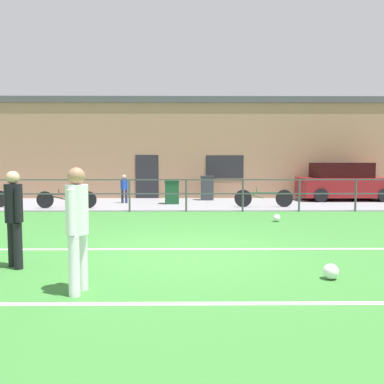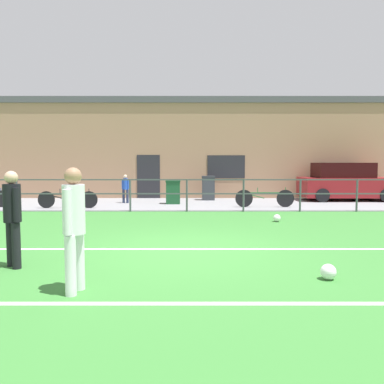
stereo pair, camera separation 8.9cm
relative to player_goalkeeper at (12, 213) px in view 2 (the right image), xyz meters
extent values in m
cube|color=#387A33|center=(2.75, 1.25, -0.92)|extent=(60.00, 44.00, 0.04)
cube|color=white|center=(2.75, 1.33, -0.90)|extent=(36.00, 0.11, 0.00)
cube|color=white|center=(2.75, -1.64, -0.90)|extent=(36.00, 0.11, 0.00)
cube|color=gray|center=(2.75, 9.75, -0.89)|extent=(48.00, 5.00, 0.02)
cylinder|color=#474C51|center=(-3.25, 7.25, -0.33)|extent=(0.07, 0.07, 1.15)
cylinder|color=#474C51|center=(-1.25, 7.25, -0.33)|extent=(0.07, 0.07, 1.15)
cylinder|color=#474C51|center=(0.75, 7.25, -0.33)|extent=(0.07, 0.07, 1.15)
cylinder|color=#474C51|center=(2.75, 7.25, -0.33)|extent=(0.07, 0.07, 1.15)
cylinder|color=#474C51|center=(4.75, 7.25, -0.33)|extent=(0.07, 0.07, 1.15)
cylinder|color=#474C51|center=(6.75, 7.25, -0.33)|extent=(0.07, 0.07, 1.15)
cylinder|color=#474C51|center=(8.75, 7.25, -0.33)|extent=(0.07, 0.07, 1.15)
cube|color=#474C51|center=(2.75, 7.25, 0.23)|extent=(36.00, 0.04, 0.04)
cube|color=#474C51|center=(2.75, 7.25, -0.27)|extent=(36.00, 0.04, 0.04)
cube|color=#A37A5B|center=(2.75, 13.45, 1.38)|extent=(28.00, 2.40, 4.57)
cube|color=#232328|center=(0.84, 12.23, 0.15)|extent=(1.10, 0.04, 2.10)
cube|color=#232328|center=(4.58, 12.23, 0.63)|extent=(1.80, 0.04, 1.10)
cube|color=#4C4C51|center=(2.75, 13.45, 3.82)|extent=(28.00, 2.56, 0.30)
cylinder|color=black|center=(-0.08, 0.08, -0.53)|extent=(0.14, 0.14, 0.75)
cylinder|color=black|center=(0.08, -0.08, -0.53)|extent=(0.14, 0.14, 0.75)
cylinder|color=black|center=(0.00, 0.00, 0.16)|extent=(0.28, 0.28, 0.62)
sphere|color=tan|center=(0.00, 0.00, 0.58)|extent=(0.21, 0.21, 0.21)
cylinder|color=black|center=(-0.12, 0.12, 0.15)|extent=(0.10, 0.10, 0.56)
cylinder|color=black|center=(0.12, -0.12, 0.15)|extent=(0.10, 0.10, 0.56)
cylinder|color=white|center=(1.37, -1.35, -0.51)|extent=(0.14, 0.14, 0.79)
cylinder|color=white|center=(1.41, -1.11, -0.51)|extent=(0.14, 0.14, 0.79)
cylinder|color=white|center=(1.39, -1.23, 0.21)|extent=(0.29, 0.29, 0.65)
sphere|color=#A37556|center=(1.39, -1.23, 0.65)|extent=(0.22, 0.22, 0.22)
cylinder|color=white|center=(1.36, -1.40, 0.19)|extent=(0.10, 0.10, 0.58)
cylinder|color=white|center=(1.41, -1.06, 0.19)|extent=(0.10, 0.10, 0.58)
sphere|color=white|center=(5.42, 4.91, -0.80)|extent=(0.21, 0.21, 0.21)
sphere|color=white|center=(4.95, -0.67, -0.79)|extent=(0.23, 0.23, 0.23)
cylinder|color=#232D4C|center=(0.20, 9.95, -0.60)|extent=(0.10, 0.10, 0.57)
cylinder|color=#232D4C|center=(0.03, 9.99, -0.60)|extent=(0.10, 0.10, 0.57)
cylinder|color=blue|center=(0.11, 9.97, -0.08)|extent=(0.21, 0.21, 0.47)
sphere|color=beige|center=(0.11, 9.97, 0.24)|extent=(0.16, 0.16, 0.16)
cylinder|color=blue|center=(0.24, 9.94, -0.09)|extent=(0.07, 0.07, 0.42)
cylinder|color=blue|center=(-0.01, 10.01, -0.09)|extent=(0.07, 0.07, 0.42)
cube|color=maroon|center=(9.96, 11.16, -0.28)|extent=(4.09, 1.81, 0.87)
cube|color=black|center=(9.76, 11.16, 0.49)|extent=(2.45, 1.52, 0.67)
cylinder|color=black|center=(8.57, 10.29, -0.58)|extent=(0.60, 0.18, 0.60)
cylinder|color=black|center=(8.57, 12.03, -0.58)|extent=(0.60, 0.18, 0.60)
cylinder|color=black|center=(11.35, 12.03, -0.58)|extent=(0.60, 0.18, 0.60)
cylinder|color=black|center=(4.94, 8.45, -0.55)|extent=(0.67, 0.04, 0.67)
cylinder|color=black|center=(6.52, 8.45, -0.55)|extent=(0.67, 0.04, 0.67)
cube|color=#1E6633|center=(5.73, 8.45, -0.33)|extent=(1.24, 0.04, 0.04)
cube|color=#1E6633|center=(5.33, 8.45, -0.44)|extent=(0.77, 0.03, 0.24)
cylinder|color=#1E6633|center=(5.45, 8.45, -0.23)|extent=(0.03, 0.03, 0.20)
cylinder|color=#1E6633|center=(6.52, 8.45, -0.26)|extent=(0.03, 0.03, 0.28)
cylinder|color=black|center=(-2.54, 8.11, -0.56)|extent=(0.64, 0.04, 0.64)
cylinder|color=black|center=(-0.93, 8.11, -0.56)|extent=(0.64, 0.04, 0.64)
cube|color=black|center=(-1.74, 8.11, -0.36)|extent=(1.25, 0.04, 0.04)
cube|color=black|center=(-2.14, 8.11, -0.46)|extent=(0.79, 0.03, 0.23)
cylinder|color=black|center=(-2.02, 8.11, -0.26)|extent=(0.03, 0.03, 0.20)
cylinder|color=black|center=(-0.93, 8.11, -0.29)|extent=(0.03, 0.03, 0.28)
cylinder|color=black|center=(-4.40, 8.45, -0.56)|extent=(0.65, 0.04, 0.65)
cylinder|color=#234C99|center=(-4.40, 8.45, -0.28)|extent=(0.03, 0.03, 0.28)
cube|color=#194C28|center=(2.15, 9.66, -0.44)|extent=(0.56, 0.47, 0.90)
cube|color=#143D20|center=(2.15, 9.66, 0.05)|extent=(0.60, 0.51, 0.08)
cube|color=#33383D|center=(3.68, 11.28, -0.37)|extent=(0.57, 0.48, 1.02)
cube|color=#282C30|center=(3.68, 11.28, 0.18)|extent=(0.60, 0.51, 0.08)
camera|label=1|loc=(2.85, -6.21, 0.82)|focal=35.87mm
camera|label=2|loc=(2.93, -6.21, 0.82)|focal=35.87mm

